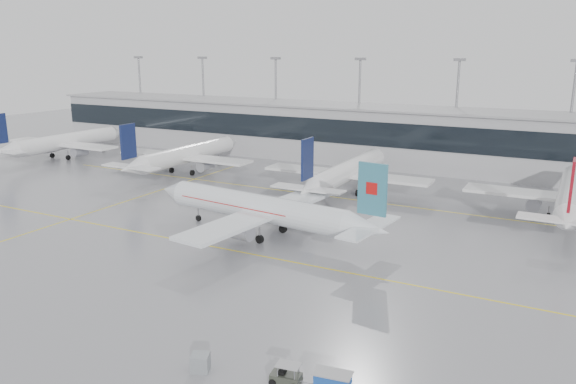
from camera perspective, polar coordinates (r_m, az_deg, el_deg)
The scene contains 16 objects.
ground at distance 69.79m, azimuth -4.63°, elevation -6.13°, with size 320.00×320.00×0.00m, color gray.
taxi_line_main at distance 69.79m, azimuth -4.63°, elevation -6.12°, with size 120.00×0.25×0.01m, color yellow.
taxi_line_north at distance 95.26m, azimuth 5.06°, elevation -0.56°, with size 120.00×0.25×0.01m, color yellow.
taxi_line_cross at distance 98.85m, azimuth -14.73°, elevation -0.44°, with size 0.25×60.00×0.01m, color yellow.
terminal at distance 123.64m, azimuth 10.94°, elevation 5.48°, with size 180.00×15.00×12.00m, color #9A9A9E.
terminal_glass at distance 116.30m, azimuth 9.86°, elevation 5.74°, with size 180.00×0.20×5.00m, color black.
terminal_roof at distance 122.89m, azimuth 11.07°, elevation 8.34°, with size 182.00×16.00×0.40m, color gray.
light_masts at distance 128.51m, azimuth 11.89°, elevation 9.06°, with size 156.40×1.00×22.60m.
air_canada_jet at distance 74.38m, azimuth -2.45°, elevation -1.77°, with size 37.27×30.18×11.78m.
parked_jet_a at distance 139.31m, azimuth -21.89°, elevation 4.72°, with size 29.64×36.96×11.72m.
parked_jet_b at distance 115.12m, azimuth -10.44°, elevation 3.72°, with size 29.64×36.96×11.72m.
parked_jet_c at distance 97.72m, azimuth 5.95°, elevation 2.03°, with size 29.64×36.96×11.72m.
parked_jet_d at distance 91.08m, azimuth 26.81°, elevation -0.35°, with size 29.64×36.96×11.72m.
baggage_tug at distance 43.97m, azimuth -0.22°, elevation -18.28°, with size 3.46×1.72×1.65m.
baggage_cart at distance 42.84m, azimuth 4.56°, elevation -18.63°, with size 2.94×1.90×1.70m.
gse_unit at distance 45.95m, azimuth -8.90°, elevation -16.74°, with size 1.38×1.29×1.38m, color gray.
Camera 1 is at (35.41, -55.06, 24.19)m, focal length 35.00 mm.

